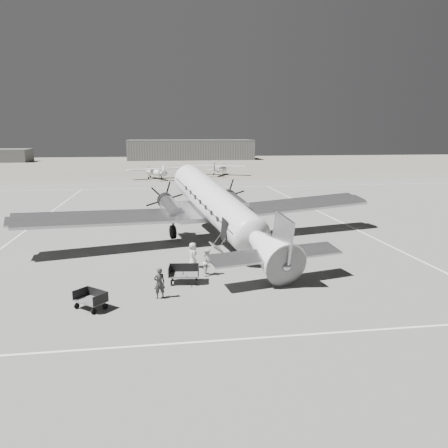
{
  "coord_description": "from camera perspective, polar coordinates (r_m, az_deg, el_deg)",
  "views": [
    {
      "loc": [
        -5.8,
        -31.03,
        8.65
      ],
      "look_at": [
        -1.24,
        -0.26,
        2.2
      ],
      "focal_mm": 35.0,
      "sensor_mm": 36.0,
      "label": 1
    }
  ],
  "objects": [
    {
      "name": "taxi_line_near",
      "position": [
        19.95,
        9.63,
        -14.12
      ],
      "size": [
        60.0,
        0.15,
        0.01
      ],
      "primitive_type": "cube",
      "color": "silver",
      "rests_on": "ground"
    },
    {
      "name": "ground_crew",
      "position": [
        23.7,
        -8.43,
        -7.63
      ],
      "size": [
        0.7,
        0.55,
        1.7
      ],
      "primitive_type": "imported",
      "rotation": [
        0.0,
        0.0,
        3.4
      ],
      "color": "#303030",
      "rests_on": "ground"
    },
    {
      "name": "taxi_line_right",
      "position": [
        36.8,
        20.8,
        -2.65
      ],
      "size": [
        0.15,
        80.0,
        0.01
      ],
      "primitive_type": "cube",
      "color": "silver",
      "rests_on": "ground"
    },
    {
      "name": "taxi_line_horizon",
      "position": [
        71.78,
        -3.75,
        4.77
      ],
      "size": [
        90.0,
        0.15,
        0.01
      ],
      "primitive_type": "cube",
      "color": "silver",
      "rests_on": "ground"
    },
    {
      "name": "baggage_cart_near",
      "position": [
        25.97,
        -5.25,
        -6.56
      ],
      "size": [
        2.0,
        1.52,
        1.06
      ],
      "primitive_type": null,
      "rotation": [
        0.0,
        0.0,
        -0.11
      ],
      "color": "#515151",
      "rests_on": "ground"
    },
    {
      "name": "passenger",
      "position": [
        28.64,
        -4.11,
        -4.11
      ],
      "size": [
        0.74,
        0.95,
        1.7
      ],
      "primitive_type": "imported",
      "rotation": [
        0.0,
        0.0,
        1.84
      ],
      "color": "#B6B6B4",
      "rests_on": "ground"
    },
    {
      "name": "hangar_main",
      "position": [
        151.51,
        -4.4,
        9.65
      ],
      "size": [
        42.0,
        14.0,
        6.6
      ],
      "color": "slate",
      "rests_on": "ground"
    },
    {
      "name": "baggage_cart_far",
      "position": [
        23.19,
        -17.03,
        -9.49
      ],
      "size": [
        2.01,
        1.97,
        0.93
      ],
      "primitive_type": null,
      "rotation": [
        0.0,
        0.0,
        -0.73
      ],
      "color": "#515151",
      "rests_on": "ground"
    },
    {
      "name": "ground",
      "position": [
        32.73,
        2.08,
        -3.62
      ],
      "size": [
        260.0,
        260.0,
        0.0
      ],
      "primitive_type": "plane",
      "color": "slate",
      "rests_on": "ground"
    },
    {
      "name": "light_plane_left",
      "position": [
        86.44,
        -8.96,
        6.59
      ],
      "size": [
        13.54,
        12.4,
        2.28
      ],
      "primitive_type": null,
      "rotation": [
        0.0,
        0.0,
        0.39
      ],
      "color": "silver",
      "rests_on": "ground"
    },
    {
      "name": "light_plane_right",
      "position": [
        93.12,
        -0.57,
        7.11
      ],
      "size": [
        13.97,
        12.84,
        2.34
      ],
      "primitive_type": null,
      "rotation": [
        0.0,
        0.0,
        -0.4
      ],
      "color": "silver",
      "rests_on": "ground"
    },
    {
      "name": "ramp_agent",
      "position": [
        27.2,
        -2.12,
        -4.99
      ],
      "size": [
        0.81,
        0.94,
        1.67
      ],
      "primitive_type": "imported",
      "rotation": [
        0.0,
        0.0,
        1.33
      ],
      "color": "silver",
      "rests_on": "ground"
    },
    {
      "name": "dc3_airliner",
      "position": [
        33.58,
        -0.5,
        1.83
      ],
      "size": [
        34.4,
        27.6,
        5.77
      ],
      "primitive_type": null,
      "rotation": [
        0.0,
        0.0,
        0.24
      ],
      "color": "#ABACAE",
      "rests_on": "ground"
    },
    {
      "name": "taxi_line_left",
      "position": [
        43.67,
        -24.47,
        -0.77
      ],
      "size": [
        0.15,
        60.0,
        0.01
      ],
      "primitive_type": "cube",
      "color": "silver",
      "rests_on": "ground"
    },
    {
      "name": "grass_infield",
      "position": [
        126.46,
        -5.84,
        7.73
      ],
      "size": [
        260.0,
        90.0,
        0.01
      ],
      "primitive_type": "cube",
      "color": "#636053",
      "rests_on": "ground"
    }
  ]
}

